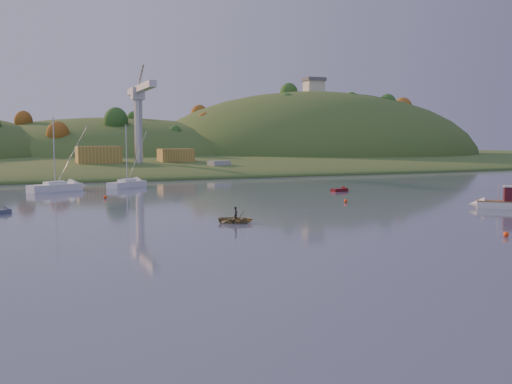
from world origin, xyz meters
name	(u,v)px	position (x,y,z in m)	size (l,w,h in m)	color
ground	(453,265)	(0.00, 0.00, 0.00)	(500.00, 500.00, 0.00)	#3D4C64
far_shore	(85,160)	(0.00, 230.00, 0.00)	(620.00, 220.00, 1.50)	#2F491D
shore_slope	(107,166)	(0.00, 165.00, 0.00)	(640.00, 150.00, 7.00)	#2F491D
hill_center	(115,162)	(10.00, 210.00, 0.00)	(140.00, 120.00, 36.00)	#2F491D
hill_right	(313,160)	(95.00, 195.00, 0.00)	(150.00, 130.00, 60.00)	#2F491D
hilltop_house	(314,85)	(95.00, 195.00, 33.40)	(9.00, 7.00, 6.45)	beige
hillside_trees	(99,164)	(0.00, 185.00, 0.00)	(280.00, 50.00, 32.00)	#274D1B
wharf	(149,168)	(5.00, 122.00, 1.20)	(42.00, 16.00, 2.40)	slate
shed_west	(98,155)	(-8.00, 123.00, 4.80)	(11.00, 8.00, 4.80)	olive
shed_east	(176,156)	(13.00, 124.00, 4.40)	(9.00, 7.00, 4.00)	olive
dock_crane	(139,108)	(2.00, 118.39, 17.17)	(3.20, 28.00, 20.30)	#B7B7BC
fishing_boat	(495,202)	(28.25, 23.99, 0.87)	(5.97, 5.39, 3.93)	silver
sailboat_near	(127,184)	(-9.22, 74.96, 0.75)	(8.00, 7.33, 11.61)	white
sailboat_far	(55,187)	(-21.95, 71.68, 0.80)	(9.38, 6.62, 12.67)	white
canoe	(236,219)	(-6.76, 24.98, 0.38)	(2.63, 3.68, 0.76)	#998A54
paddler	(236,216)	(-6.76, 24.98, 0.73)	(0.53, 0.35, 1.47)	black
red_tender	(342,190)	(23.41, 53.00, 0.26)	(3.78, 2.02, 1.23)	#530B0F
grey_dinghy	(3,211)	(-29.58, 43.01, 0.25)	(3.37, 2.76, 1.21)	#515A6A
work_vessel	(219,169)	(20.64, 109.27, 1.23)	(14.28, 9.52, 3.46)	slate
buoy_0	(506,234)	(12.43, 7.13, 0.25)	(0.50, 0.50, 0.50)	#FA3C0D
buoy_1	(346,201)	(14.38, 37.34, 0.25)	(0.50, 0.50, 0.50)	#FA3C0D
buoy_3	(105,197)	(-15.88, 55.79, 0.25)	(0.50, 0.50, 0.50)	#FA3C0D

